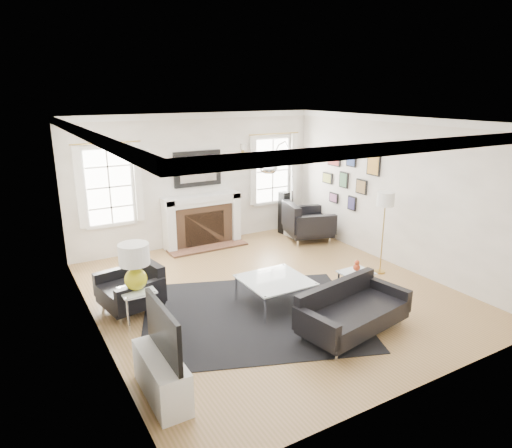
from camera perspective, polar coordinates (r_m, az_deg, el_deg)
floor at (r=7.71m, az=1.84°, el=-8.50°), size 6.00×6.00×0.00m
back_wall at (r=9.84m, az=-7.36°, el=5.47°), size 5.50×0.04×2.80m
front_wall at (r=5.07m, az=20.23°, el=-6.01°), size 5.50×0.04×2.80m
left_wall at (r=6.28m, az=-19.90°, el=-1.68°), size 0.04×6.00×2.80m
right_wall at (r=8.96m, az=17.09°, el=3.79°), size 0.04×6.00×2.80m
ceiling at (r=7.00m, az=2.05°, el=12.76°), size 5.50×6.00×0.02m
crown_molding at (r=7.01m, az=2.04°, el=12.27°), size 5.50×6.00×0.12m
fireplace at (r=9.85m, az=-6.70°, el=0.37°), size 1.70×0.69×1.11m
mantel_mirror at (r=9.76m, az=-7.31°, el=6.87°), size 1.05×0.07×0.75m
window_left at (r=9.24m, az=-17.89°, el=4.47°), size 1.24×0.15×1.62m
window_right at (r=10.62m, az=2.04°, el=6.72°), size 1.24×0.15×1.62m
gallery_wall at (r=9.81m, az=11.53°, el=6.04°), size 0.04×1.73×1.29m
tv_unit at (r=5.29m, az=-11.69°, el=-17.44°), size 0.35×1.00×1.09m
area_rug at (r=6.97m, az=-0.53°, el=-11.27°), size 3.92×3.60×0.01m
sofa at (r=6.57m, az=11.72°, el=-10.66°), size 1.77×1.03×0.54m
armchair_left at (r=7.25m, az=-15.09°, el=-7.88°), size 0.94×1.02×0.60m
armchair_right at (r=10.23m, az=6.20°, el=0.13°), size 1.18×1.26×0.71m
coffee_table at (r=7.11m, az=2.40°, el=-7.16°), size 0.98×0.98×0.43m
side_table_left at (r=6.80m, az=-14.62°, el=-8.73°), size 0.47×0.47×0.52m
nesting_table at (r=7.31m, az=12.38°, el=-6.72°), size 0.49×0.41×0.54m
gourd_lamp at (r=6.61m, az=-14.93°, el=-4.82°), size 0.43×0.43×0.68m
orange_vase at (r=7.23m, az=12.48°, el=-5.16°), size 0.11×0.11×0.18m
arc_floor_lamp at (r=9.44m, az=3.26°, el=4.26°), size 1.65×1.53×2.33m
stick_floor_lamp at (r=8.39m, az=15.86°, el=2.50°), size 0.31×0.31×1.52m
speaker_tower at (r=10.66m, az=3.50°, el=1.41°), size 0.23×0.23×0.98m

